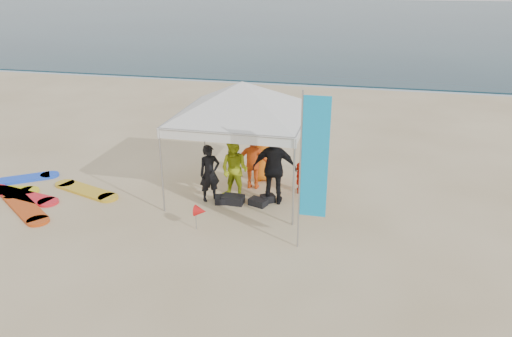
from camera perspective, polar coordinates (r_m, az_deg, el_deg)
The scene contains 14 objects.
ground at distance 10.89m, azimuth -7.51°, elevation -10.50°, with size 120.00×120.00×0.00m, color beige.
ocean at distance 68.90m, azimuth 10.56°, elevation 16.64°, with size 160.00×84.00×0.08m, color #0C2633.
shoreline_foam at distance 27.61m, azimuth 5.68°, elevation 9.58°, with size 160.00×1.20×0.01m, color silver.
person_black_a at distance 13.24m, azimuth -5.32°, elevation -0.55°, with size 0.57×0.37×1.55m, color black.
person_yellow at distance 13.31m, azimuth -2.47°, elevation -0.16°, with size 0.79×0.62×1.63m, color #A8BA1A.
person_orange_a at distance 13.95m, azimuth -0.33°, elevation 1.15°, with size 1.12×0.65×1.74m, color #CF4212.
person_black_b at distance 12.95m, azimuth 2.13°, elevation 0.00°, with size 1.15×0.48×1.96m, color black.
person_orange_b at distance 14.47m, azimuth 0.80°, elevation 1.53°, with size 0.76×0.49×1.55m, color orange.
person_seated at distance 13.84m, azimuth 5.09°, elevation -1.00°, with size 0.82×0.26×0.89m, color #FF3116.
canopy_tent at distance 13.05m, azimuth -1.60°, elevation 9.88°, with size 4.71×4.71×3.55m.
feather_flag at distance 10.43m, azimuth 6.56°, elevation 0.96°, with size 0.60×0.04×3.57m.
marker_pennant at distance 11.85m, azimuth -6.38°, elevation -4.86°, with size 0.28×0.28×0.64m.
gear_pile at distance 13.27m, azimuth -1.69°, elevation -3.61°, with size 1.64×0.75×0.22m.
surfboard_spread at distance 15.34m, azimuth -25.46°, elevation -2.48°, with size 4.81×3.12×0.07m.
Camera 1 is at (3.42, -8.58, 5.78)m, focal length 35.00 mm.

